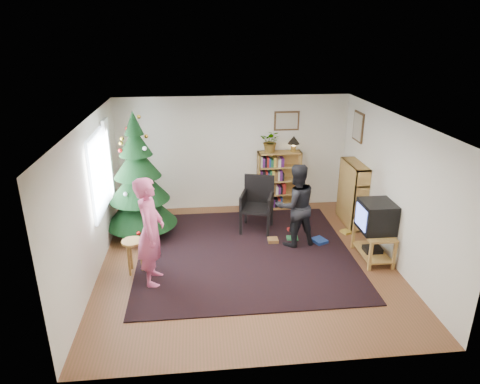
{
  "coord_description": "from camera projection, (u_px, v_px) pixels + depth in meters",
  "views": [
    {
      "loc": [
        -0.79,
        -6.51,
        3.83
      ],
      "look_at": [
        -0.06,
        0.53,
        1.1
      ],
      "focal_mm": 32.0,
      "sensor_mm": 36.0,
      "label": 1
    }
  ],
  "objects": [
    {
      "name": "armchair",
      "position": [
        256.0,
        201.0,
        8.53
      ],
      "size": [
        0.75,
        0.76,
        1.09
      ],
      "rotation": [
        0.0,
        0.0,
        -0.3
      ],
      "color": "black",
      "rests_on": "rug"
    },
    {
      "name": "wall_right",
      "position": [
        393.0,
        189.0,
        7.28
      ],
      "size": [
        0.02,
        5.0,
        2.5
      ],
      "primitive_type": "cube",
      "color": "silver",
      "rests_on": "floor"
    },
    {
      "name": "table_lamp",
      "position": [
        294.0,
        141.0,
        9.23
      ],
      "size": [
        0.26,
        0.26,
        0.35
      ],
      "color": "#A57F33",
      "rests_on": "bookshelf_back"
    },
    {
      "name": "ceiling",
      "position": [
        248.0,
        120.0,
        6.59
      ],
      "size": [
        5.0,
        5.0,
        0.0
      ],
      "primitive_type": "plane",
      "rotation": [
        3.14,
        0.0,
        0.0
      ],
      "color": "white",
      "rests_on": "wall_back"
    },
    {
      "name": "rug",
      "position": [
        245.0,
        252.0,
        7.77
      ],
      "size": [
        3.8,
        3.6,
        0.02
      ],
      "primitive_type": "cube",
      "color": "black",
      "rests_on": "floor"
    },
    {
      "name": "picture_back",
      "position": [
        287.0,
        121.0,
        9.2
      ],
      "size": [
        0.55,
        0.03,
        0.42
      ],
      "color": "#4C3319",
      "rests_on": "wall_back"
    },
    {
      "name": "window_pane",
      "position": [
        99.0,
        174.0,
        7.27
      ],
      "size": [
        0.04,
        1.2,
        1.4
      ],
      "primitive_type": "cube",
      "color": "silver",
      "rests_on": "wall_left"
    },
    {
      "name": "potted_plant",
      "position": [
        271.0,
        141.0,
        9.18
      ],
      "size": [
        0.54,
        0.5,
        0.48
      ],
      "primitive_type": "imported",
      "rotation": [
        0.0,
        0.0,
        -0.35
      ],
      "color": "gray",
      "rests_on": "bookshelf_back"
    },
    {
      "name": "tv_stand",
      "position": [
        373.0,
        242.0,
        7.48
      ],
      "size": [
        0.48,
        0.86,
        0.55
      ],
      "color": "#B1823F",
      "rests_on": "floor"
    },
    {
      "name": "bookshelf_back",
      "position": [
        279.0,
        179.0,
        9.52
      ],
      "size": [
        0.95,
        0.3,
        1.3
      ],
      "color": "#B1823F",
      "rests_on": "floor"
    },
    {
      "name": "floor",
      "position": [
        247.0,
        261.0,
        7.49
      ],
      "size": [
        5.0,
        5.0,
        0.0
      ],
      "primitive_type": "plane",
      "color": "brown",
      "rests_on": "ground"
    },
    {
      "name": "stool",
      "position": [
        133.0,
        248.0,
        7.01
      ],
      "size": [
        0.35,
        0.35,
        0.58
      ],
      "color": "#B1823F",
      "rests_on": "floor"
    },
    {
      "name": "picture_right",
      "position": [
        358.0,
        127.0,
        8.65
      ],
      "size": [
        0.03,
        0.5,
        0.6
      ],
      "color": "#4C3319",
      "rests_on": "wall_right"
    },
    {
      "name": "person_standing",
      "position": [
        150.0,
        232.0,
        6.59
      ],
      "size": [
        0.45,
        0.66,
        1.77
      ],
      "primitive_type": "imported",
      "rotation": [
        0.0,
        0.0,
        1.53
      ],
      "color": "#D25483",
      "rests_on": "rug"
    },
    {
      "name": "wall_front",
      "position": [
        274.0,
        277.0,
        4.72
      ],
      "size": [
        5.0,
        0.02,
        2.5
      ],
      "primitive_type": "cube",
      "color": "silver",
      "rests_on": "floor"
    },
    {
      "name": "bookshelf_right",
      "position": [
        352.0,
        193.0,
        8.74
      ],
      "size": [
        0.3,
        0.95,
        1.3
      ],
      "rotation": [
        0.0,
        0.0,
        1.57
      ],
      "color": "#B1823F",
      "rests_on": "floor"
    },
    {
      "name": "floor_clutter",
      "position": [
        305.0,
        236.0,
        8.31
      ],
      "size": [
        1.72,
        0.72,
        0.08
      ],
      "color": "#A51E19",
      "rests_on": "rug"
    },
    {
      "name": "wall_left",
      "position": [
        91.0,
        201.0,
        6.8
      ],
      "size": [
        0.02,
        5.0,
        2.5
      ],
      "primitive_type": "cube",
      "color": "silver",
      "rests_on": "floor"
    },
    {
      "name": "wall_back",
      "position": [
        234.0,
        153.0,
        9.36
      ],
      "size": [
        5.0,
        0.02,
        2.5
      ],
      "primitive_type": "cube",
      "color": "silver",
      "rests_on": "floor"
    },
    {
      "name": "christmas_tree",
      "position": [
        139.0,
        186.0,
        8.07
      ],
      "size": [
        1.35,
        1.35,
        2.46
      ],
      "rotation": [
        0.0,
        0.0,
        -0.39
      ],
      "color": "#3F2816",
      "rests_on": "rug"
    },
    {
      "name": "curtain",
      "position": [
        109.0,
        162.0,
        7.92
      ],
      "size": [
        0.06,
        0.35,
        1.6
      ],
      "primitive_type": "cube",
      "color": "white",
      "rests_on": "wall_left"
    },
    {
      "name": "person_by_chair",
      "position": [
        296.0,
        206.0,
        7.8
      ],
      "size": [
        0.87,
        0.74,
        1.58
      ],
      "primitive_type": "imported",
      "rotation": [
        0.0,
        0.0,
        3.35
      ],
      "color": "black",
      "rests_on": "rug"
    },
    {
      "name": "crt_tv",
      "position": [
        376.0,
        216.0,
        7.3
      ],
      "size": [
        0.55,
        0.6,
        0.52
      ],
      "color": "black",
      "rests_on": "tv_stand"
    }
  ]
}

